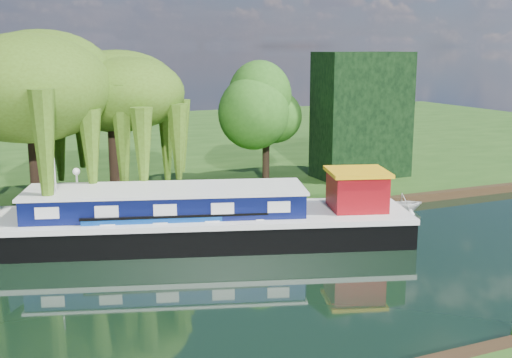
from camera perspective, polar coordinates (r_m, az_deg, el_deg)
name	(u,v)px	position (r m, az deg, el deg)	size (l,w,h in m)	color
ground	(112,307)	(23.00, -12.66, -11.03)	(120.00, 120.00, 0.00)	black
far_bank	(29,153)	(55.71, -19.57, 2.19)	(120.00, 52.00, 0.45)	#1C4011
dutch_barge	(195,220)	(29.30, -5.45, -3.67)	(20.25, 10.28, 4.18)	black
narrowboat	(186,234)	(28.60, -6.21, -4.86)	(12.71, 5.54, 1.84)	navy
white_cruiser	(404,211)	(35.82, 13.01, -2.79)	(1.79, 2.08, 1.09)	silver
willow_left	(31,89)	(33.34, -19.36, 7.53)	(7.21, 7.21, 8.64)	black
willow_right	(113,106)	(34.17, -12.58, 6.39)	(6.00, 6.00, 7.30)	black
tree_far_right	(266,111)	(39.81, 0.90, 6.10)	(3.93, 3.93, 6.43)	black
conifer_hedge	(362,115)	(41.93, 9.38, 5.63)	(6.00, 3.00, 8.00)	black
lamppost	(77,180)	(32.34, -15.64, -0.07)	(0.36, 0.36, 2.56)	silver
mooring_posts	(63,222)	(30.52, -16.77, -3.66)	(19.16, 0.16, 1.00)	silver
reeds_near	(414,348)	(18.97, 13.84, -14.37)	(33.70, 1.50, 1.10)	#1C5717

